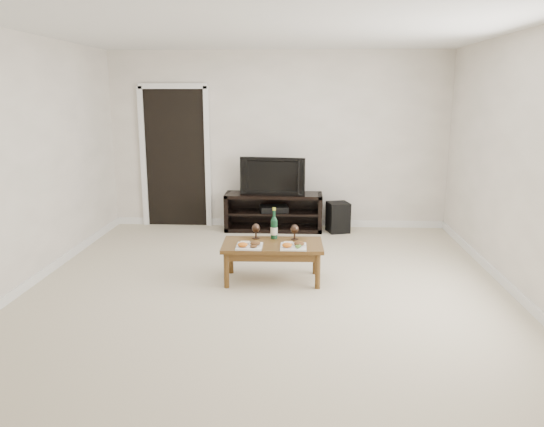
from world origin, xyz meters
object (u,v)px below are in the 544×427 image
at_px(media_console, 274,212).
at_px(subwoofer, 338,217).
at_px(television, 274,175).
at_px(coffee_table, 273,262).

bearing_deg(media_console, subwoofer, -3.68).
distance_m(television, subwoofer, 1.12).
bearing_deg(coffee_table, subwoofer, 68.14).
bearing_deg(coffee_table, media_console, 92.63).
bearing_deg(television, media_console, 7.27).
relative_size(media_console, television, 1.50).
distance_m(media_console, subwoofer, 0.95).
height_order(television, coffee_table, television).
xyz_separation_m(media_console, subwoofer, (0.95, -0.06, -0.06)).
bearing_deg(media_console, television, 180.00).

